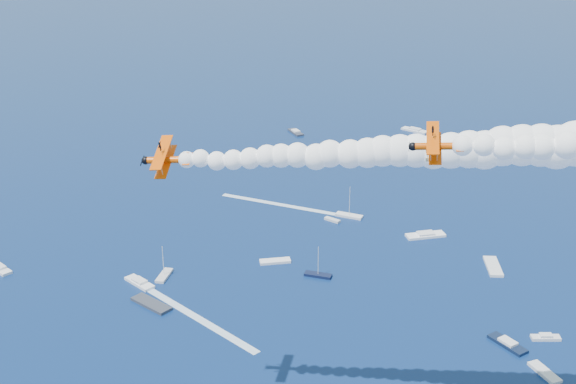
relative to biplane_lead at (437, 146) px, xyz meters
The scene contains 5 objects.
biplane_lead is the anchor object (origin of this frame).
biplane_trail 45.32m from the biplane_lead, 169.87° to the right, with size 8.16×9.16×5.52m, color #F05305, non-canonical shape.
smoke_trail_trail 19.87m from the biplane_lead, 148.21° to the left, with size 57.44×38.77×11.92m, color white, non-canonical shape.
spectator_boats 113.31m from the biplane_lead, 108.20° to the left, with size 223.65×183.33×0.70m.
boat_wakes 80.78m from the biplane_lead, 119.56° to the left, with size 209.87×71.15×0.04m.
Camera 1 is at (70.91, -61.87, 93.79)m, focal length 48.49 mm.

